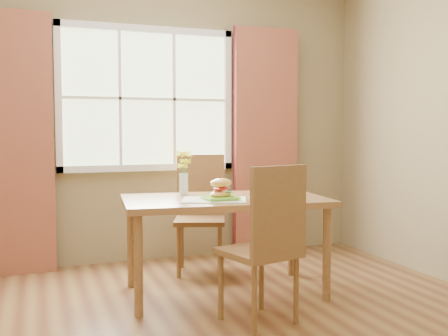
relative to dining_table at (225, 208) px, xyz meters
The scene contains 12 objects.
room 1.04m from the dining_table, 115.56° to the right, with size 4.24×3.84×2.74m.
window 1.50m from the dining_table, 105.34° to the left, with size 1.62×0.06×1.32m.
curtain_left 1.90m from the dining_table, 143.36° to the left, with size 0.65×0.08×2.20m, color maroon.
curtain_right 1.45m from the dining_table, 53.12° to the left, with size 0.65×0.08×2.20m, color maroon.
dining_table is the anchor object (origin of this frame).
chair_near 0.71m from the dining_table, 88.04° to the right, with size 0.52×0.52×1.00m.
chair_far 0.71m from the dining_table, 87.65° to the left, with size 0.53×0.53×1.00m.
placemat 0.18m from the dining_table, 137.60° to the right, with size 0.45×0.33×0.01m, color beige.
plate 0.16m from the dining_table, 123.76° to the right, with size 0.23×0.23×0.01m, color #79D435.
croissant_sandwich 0.20m from the dining_table, 121.78° to the right, with size 0.22×0.19×0.14m.
water_glass 0.27m from the dining_table, 33.30° to the right, with size 0.08×0.08×0.12m.
flower_vase 0.45m from the dining_table, 132.79° to the left, with size 0.14×0.14×0.34m.
Camera 1 is at (-0.97, -2.91, 1.20)m, focal length 42.00 mm.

